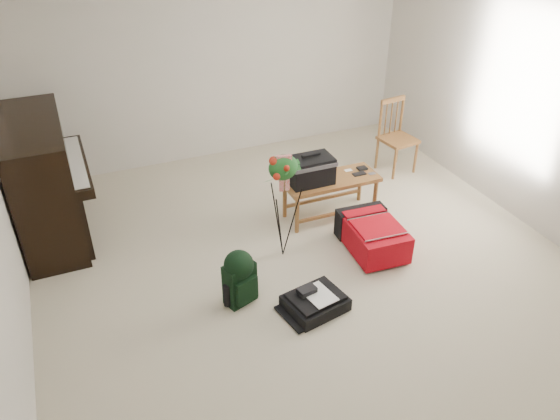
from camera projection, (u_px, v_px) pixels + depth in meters
name	position (u px, v px, depth m)	size (l,w,h in m)	color
floor	(310.00, 269.00, 5.26)	(5.00, 5.50, 0.01)	#B8AD94
wall_back	(216.00, 61.00, 6.72)	(5.00, 0.04, 2.50)	beige
wall_right	(541.00, 108.00, 5.41)	(0.04, 5.50, 2.50)	beige
piano	(46.00, 183.00, 5.46)	(0.71, 1.50, 1.25)	black
bench	(317.00, 173.00, 5.71)	(1.04, 0.43, 0.80)	olive
dining_chair	(397.00, 137.00, 6.75)	(0.44, 0.44, 0.91)	olive
red_suitcase	(370.00, 233.00, 5.48)	(0.54, 0.77, 0.32)	red
black_duffel	(315.00, 302.00, 4.75)	(0.56, 0.49, 0.21)	black
green_backpack	(239.00, 275.00, 4.71)	(0.31, 0.29, 0.54)	black
flower_stand	(283.00, 207.00, 5.16)	(0.43, 0.43, 1.14)	black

